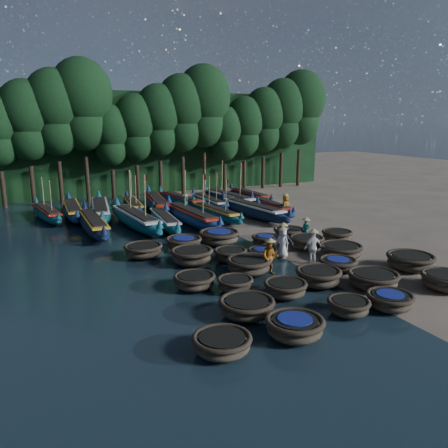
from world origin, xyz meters
name	(u,v)px	position (x,y,z in m)	size (l,w,h in m)	color
ground	(265,249)	(0.00, 0.00, 0.00)	(120.00, 120.00, 0.00)	gray
foliage_wall	(148,143)	(0.00, 23.50, 5.00)	(40.00, 3.00, 10.00)	black
coracle_0	(222,343)	(-7.19, -9.42, 0.37)	(2.34, 2.34, 0.64)	#4E4230
coracle_1	(295,327)	(-4.52, -9.57, 0.44)	(2.52, 2.52, 0.75)	#4E4230
coracle_2	(349,306)	(-1.61, -8.94, 0.37)	(1.66, 1.66, 0.64)	#4E4230
coracle_3	(390,300)	(0.20, -9.24, 0.39)	(1.99, 1.99, 0.68)	#4E4230
coracle_4	(446,280)	(4.09, -8.71, 0.41)	(2.28, 2.28, 0.72)	#4E4230
coracle_5	(247,307)	(-5.20, -7.39, 0.41)	(2.39, 2.39, 0.72)	#4E4230
coracle_6	(285,288)	(-2.82, -6.42, 0.40)	(2.16, 2.16, 0.70)	#4E4230
coracle_7	(319,277)	(-0.79, -6.01, 0.46)	(2.41, 2.41, 0.80)	#4E4230
coracle_8	(373,279)	(1.26, -7.24, 0.42)	(2.41, 2.41, 0.74)	#4E4230
coracle_9	(410,261)	(4.75, -6.17, 0.46)	(2.80, 2.80, 0.80)	#4E4230
coracle_10	(195,281)	(-5.94, -3.91, 0.38)	(2.00, 2.00, 0.67)	#4E4230
coracle_11	(235,284)	(-4.46, -4.97, 0.37)	(1.93, 1.93, 0.64)	#4E4230
coracle_12	(249,265)	(-2.87, -3.31, 0.47)	(2.20, 2.20, 0.83)	#4E4230
coracle_13	(338,265)	(1.16, -4.98, 0.42)	(2.22, 2.22, 0.72)	#4E4230
coracle_14	(341,250)	(2.86, -3.19, 0.43)	(2.56, 2.56, 0.76)	#4E4230
coracle_15	(192,256)	(-4.82, -0.75, 0.48)	(2.20, 2.20, 0.84)	#4E4230
coracle_16	(230,255)	(-2.83, -1.20, 0.40)	(1.75, 1.75, 0.70)	#4E4230
coracle_17	(263,254)	(-1.15, -1.69, 0.37)	(1.96, 1.96, 0.63)	#4E4230
coracle_18	(307,242)	(2.21, -1.00, 0.43)	(2.29, 2.29, 0.75)	#4E4230
coracle_19	(337,235)	(4.78, -0.56, 0.41)	(1.95, 1.95, 0.71)	#4E4230
coracle_20	(143,250)	(-6.76, 1.49, 0.42)	(2.47, 2.47, 0.73)	#4E4230
coracle_21	(184,243)	(-4.32, 1.80, 0.45)	(2.29, 2.29, 0.77)	#4E4230
coracle_22	(219,237)	(-1.97, 2.06, 0.48)	(2.62, 2.62, 0.83)	#4E4230
coracle_23	(265,240)	(0.34, 0.53, 0.38)	(1.64, 1.64, 0.65)	#4E4230
coracle_24	(289,233)	(2.36, 1.05, 0.44)	(2.33, 2.33, 0.77)	#4E4230
long_boat_2	(94,224)	(-8.28, 8.26, 0.57)	(1.55, 8.46, 1.49)	#10243C
long_boat_3	(136,219)	(-5.44, 8.21, 0.62)	(2.34, 9.10, 3.88)	#105D5F
long_boat_4	(165,221)	(-3.61, 7.49, 0.50)	(1.89, 7.46, 1.32)	#105D5F
long_boat_5	(192,217)	(-1.62, 7.45, 0.60)	(2.13, 8.93, 3.80)	navy
long_boat_6	(215,213)	(0.62, 8.29, 0.50)	(2.00, 7.42, 3.17)	#105D5F
long_boat_7	(253,210)	(3.45, 7.60, 0.59)	(2.62, 8.78, 1.56)	#10243C
long_boat_8	(271,207)	(5.59, 8.48, 0.50)	(1.74, 7.42, 1.31)	navy
long_boat_9	(47,213)	(-10.81, 13.63, 0.49)	(2.37, 7.26, 3.12)	#105D5F
long_boat_10	(73,210)	(-8.95, 13.63, 0.55)	(1.72, 8.14, 1.43)	navy
long_boat_11	(101,210)	(-7.06, 12.55, 0.60)	(2.79, 8.81, 1.57)	#105D5F
long_boat_12	(133,205)	(-4.22, 14.00, 0.49)	(1.92, 7.28, 3.10)	#10243C
long_boat_13	(157,203)	(-2.41, 13.33, 0.60)	(2.67, 8.93, 1.58)	navy
long_boat_14	(180,200)	(-0.01, 14.20, 0.53)	(2.64, 7.80, 1.39)	#105D5F
long_boat_15	(209,202)	(1.98, 12.60, 0.50)	(1.34, 7.38, 3.13)	navy
long_boat_16	(229,199)	(3.92, 12.74, 0.61)	(2.48, 9.00, 3.84)	#10243C
long_boat_17	(250,196)	(6.49, 13.67, 0.51)	(1.50, 7.65, 1.35)	#10243C
fisherman_0	(282,242)	(0.02, -1.79, 0.90)	(0.81, 0.96, 1.87)	silver
fisherman_1	(306,229)	(2.90, 0.10, 0.87)	(0.52, 0.63, 1.71)	#17625C
fisherman_2	(270,256)	(-1.95, -3.73, 0.91)	(1.05, 0.96, 1.93)	#B16617
fisherman_3	(283,239)	(0.30, -1.41, 0.92)	(1.32, 1.06, 1.98)	black
fisherman_4	(313,246)	(0.86, -3.35, 0.95)	(1.05, 0.52, 1.99)	silver
fisherman_5	(185,205)	(-0.97, 10.42, 0.87)	(1.14, 1.60, 1.87)	#17625C
fisherman_6	(285,206)	(5.68, 6.54, 0.95)	(1.03, 1.01, 1.99)	#B16617
tree_2	(26,119)	(-11.40, 20.00, 7.32)	(4.51, 4.51, 10.63)	black
tree_3	(54,111)	(-9.10, 20.00, 8.00)	(4.92, 4.92, 11.60)	black
tree_4	(82,104)	(-6.80, 20.00, 8.67)	(5.34, 5.34, 12.58)	black
tree_5	(110,135)	(-4.50, 20.00, 5.97)	(3.68, 3.68, 8.68)	black
tree_6	(135,127)	(-2.20, 20.00, 6.65)	(4.09, 4.09, 9.65)	black
tree_7	(159,119)	(0.10, 20.00, 7.32)	(4.51, 4.51, 10.63)	black
tree_8	(182,112)	(2.40, 20.00, 8.00)	(4.92, 4.92, 11.60)	black
tree_9	(204,105)	(4.70, 20.00, 8.67)	(5.34, 5.34, 12.58)	black
tree_10	(225,133)	(7.00, 20.00, 5.97)	(3.68, 3.68, 8.68)	black
tree_11	(245,126)	(9.30, 20.00, 6.65)	(4.09, 4.09, 9.65)	black
tree_12	(264,119)	(11.60, 20.00, 7.32)	(4.51, 4.51, 10.63)	black
tree_13	(283,113)	(13.90, 20.00, 8.00)	(4.92, 4.92, 11.60)	black
tree_14	(301,107)	(16.20, 20.00, 8.67)	(5.34, 5.34, 12.58)	black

